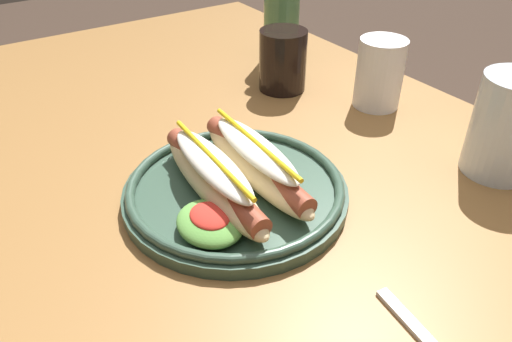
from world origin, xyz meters
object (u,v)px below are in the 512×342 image
object	(u,v)px
soda_cup	(283,60)
extra_cup	(380,73)
glass_bottle	(282,11)
hot_dog_plate	(235,183)
water_cup	(508,126)

from	to	relation	value
soda_cup	extra_cup	size ratio (longest dim) A/B	0.93
glass_bottle	hot_dog_plate	bearing A→B (deg)	-43.00
extra_cup	hot_dog_plate	bearing A→B (deg)	-74.74
hot_dog_plate	glass_bottle	bearing A→B (deg)	137.00
hot_dog_plate	extra_cup	distance (m)	0.35
water_cup	soda_cup	bearing A→B (deg)	-166.94
hot_dog_plate	extra_cup	world-z (taller)	extra_cup
water_cup	glass_bottle	distance (m)	0.48
water_cup	extra_cup	xyz separation A→B (m)	(-0.23, 0.01, -0.01)
soda_cup	hot_dog_plate	bearing A→B (deg)	-46.36
soda_cup	water_cup	xyz separation A→B (m)	(0.37, 0.09, 0.01)
extra_cup	glass_bottle	world-z (taller)	glass_bottle
hot_dog_plate	water_cup	xyz separation A→B (m)	(0.14, 0.33, 0.04)
hot_dog_plate	extra_cup	xyz separation A→B (m)	(-0.09, 0.33, 0.03)
hot_dog_plate	soda_cup	size ratio (longest dim) A/B	2.64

